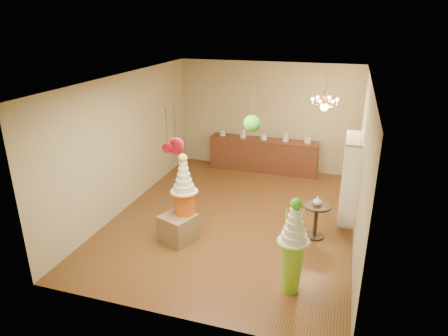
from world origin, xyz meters
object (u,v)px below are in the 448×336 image
(sideboard, at_px, (263,154))
(round_table, at_px, (316,216))
(pedestal_green, at_px, (293,254))
(pedestal_orange, at_px, (185,207))

(sideboard, bearing_deg, round_table, -61.84)
(sideboard, xyz_separation_m, round_table, (1.76, -3.29, -0.02))
(pedestal_green, bearing_deg, pedestal_orange, 155.51)
(round_table, bearing_deg, sideboard, 118.16)
(pedestal_green, height_order, pedestal_orange, pedestal_orange)
(pedestal_orange, distance_m, round_table, 2.58)
(pedestal_green, relative_size, round_table, 2.30)
(pedestal_orange, bearing_deg, sideboard, 80.49)
(sideboard, bearing_deg, pedestal_orange, -99.51)
(pedestal_green, xyz_separation_m, round_table, (0.21, 1.80, -0.22))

